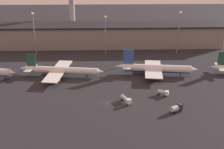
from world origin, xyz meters
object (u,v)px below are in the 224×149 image
object	(u,v)px
airplane_1	(61,70)
control_tower	(72,7)
service_vehicle_2	(163,92)
airplane_2	(156,69)
service_vehicle_4	(176,108)
service_vehicle_3	(126,99)

from	to	relation	value
airplane_1	control_tower	world-z (taller)	control_tower
airplane_1	service_vehicle_2	xyz separation A→B (m)	(51.24, -25.59, -1.73)
airplane_1	control_tower	distance (m)	90.53
airplane_1	service_vehicle_2	bearing A→B (deg)	-18.76
airplane_2	control_tower	world-z (taller)	control_tower
service_vehicle_4	service_vehicle_3	bearing A→B (deg)	124.32
airplane_2	airplane_1	bearing A→B (deg)	-172.10
service_vehicle_2	control_tower	bearing A→B (deg)	139.96
service_vehicle_3	service_vehicle_4	size ratio (longest dim) A/B	1.23
airplane_2	service_vehicle_3	xyz separation A→B (m)	(-19.00, -32.40, -2.08)
service_vehicle_2	control_tower	xyz separation A→B (m)	(-53.00, 113.66, 22.62)
airplane_1	airplane_2	distance (m)	52.27
airplane_2	service_vehicle_4	xyz separation A→B (m)	(1.42, -41.28, -1.85)
service_vehicle_2	service_vehicle_3	distance (m)	19.18
airplane_1	service_vehicle_4	xyz separation A→B (m)	(53.69, -41.16, -1.42)
control_tower	airplane_1	bearing A→B (deg)	-88.86
service_vehicle_2	service_vehicle_3	size ratio (longest dim) A/B	0.74
service_vehicle_3	service_vehicle_2	bearing A→B (deg)	84.17
airplane_2	service_vehicle_4	size ratio (longest dim) A/B	7.81
service_vehicle_2	control_tower	distance (m)	127.43
airplane_2	control_tower	bearing A→B (deg)	129.34
service_vehicle_4	airplane_2	bearing A→B (deg)	59.78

